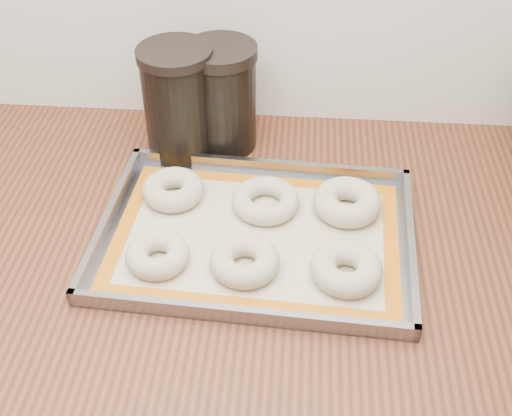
# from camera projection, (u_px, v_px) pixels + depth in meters

# --- Properties ---
(cabinet) EXTENTS (3.00, 0.65, 0.86)m
(cabinet) POSITION_uv_depth(u_px,v_px,m) (338.00, 410.00, 1.27)
(cabinet) COLOR slate
(cabinet) RESTS_ON floor
(countertop) EXTENTS (3.06, 0.68, 0.04)m
(countertop) POSITION_uv_depth(u_px,v_px,m) (363.00, 247.00, 0.97)
(countertop) COLOR brown
(countertop) RESTS_ON cabinet
(baking_tray) EXTENTS (0.48, 0.35, 0.03)m
(baking_tray) POSITION_uv_depth(u_px,v_px,m) (256.00, 235.00, 0.95)
(baking_tray) COLOR gray
(baking_tray) RESTS_ON countertop
(baking_mat) EXTENTS (0.43, 0.31, 0.00)m
(baking_mat) POSITION_uv_depth(u_px,v_px,m) (256.00, 236.00, 0.95)
(baking_mat) COLOR #C6B793
(baking_mat) RESTS_ON baking_tray
(bagel_front_left) EXTENTS (0.10, 0.10, 0.03)m
(bagel_front_left) POSITION_uv_depth(u_px,v_px,m) (158.00, 255.00, 0.90)
(bagel_front_left) COLOR #BEB193
(bagel_front_left) RESTS_ON baking_mat
(bagel_front_mid) EXTENTS (0.10, 0.10, 0.03)m
(bagel_front_mid) POSITION_uv_depth(u_px,v_px,m) (245.00, 261.00, 0.89)
(bagel_front_mid) COLOR #BEB193
(bagel_front_mid) RESTS_ON baking_mat
(bagel_front_right) EXTENTS (0.10, 0.10, 0.04)m
(bagel_front_right) POSITION_uv_depth(u_px,v_px,m) (346.00, 269.00, 0.88)
(bagel_front_right) COLOR #BEB193
(bagel_front_right) RESTS_ON baking_mat
(bagel_back_left) EXTENTS (0.12, 0.12, 0.03)m
(bagel_back_left) POSITION_uv_depth(u_px,v_px,m) (173.00, 190.00, 1.01)
(bagel_back_left) COLOR #BEB193
(bagel_back_left) RESTS_ON baking_mat
(bagel_back_mid) EXTENTS (0.11, 0.11, 0.03)m
(bagel_back_mid) POSITION_uv_depth(u_px,v_px,m) (266.00, 201.00, 0.99)
(bagel_back_mid) COLOR #BEB193
(bagel_back_mid) RESTS_ON baking_mat
(bagel_back_right) EXTENTS (0.13, 0.13, 0.04)m
(bagel_back_right) POSITION_uv_depth(u_px,v_px,m) (347.00, 202.00, 0.99)
(bagel_back_right) COLOR #BEB193
(bagel_back_right) RESTS_ON baking_mat
(canister_left) EXTENTS (0.12, 0.12, 0.19)m
(canister_left) POSITION_uv_depth(u_px,v_px,m) (179.00, 102.00, 1.06)
(canister_left) COLOR black
(canister_left) RESTS_ON countertop
(canister_mid) EXTENTS (0.12, 0.12, 0.19)m
(canister_mid) POSITION_uv_depth(u_px,v_px,m) (222.00, 97.00, 1.08)
(canister_mid) COLOR black
(canister_mid) RESTS_ON countertop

